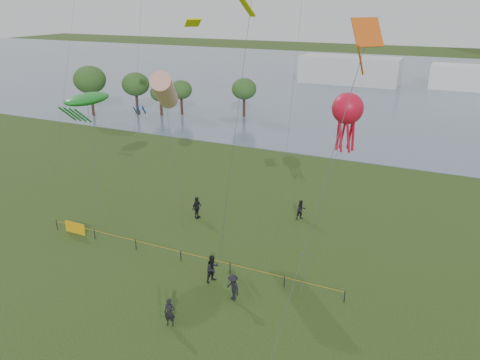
% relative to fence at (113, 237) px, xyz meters
% --- Properties ---
extents(lake, '(400.00, 120.00, 0.08)m').
position_rel_fence_xyz_m(lake, '(11.86, 87.89, -0.53)').
color(lake, slate).
rests_on(lake, ground_plane).
extents(pavilion_left, '(22.00, 8.00, 6.00)m').
position_rel_fence_xyz_m(pavilion_left, '(-0.14, 82.89, 2.45)').
color(pavilion_left, silver).
rests_on(pavilion_left, ground_plane).
extents(pavilion_right, '(18.00, 7.00, 5.00)m').
position_rel_fence_xyz_m(pavilion_right, '(25.86, 85.89, 1.95)').
color(pavilion_right, white).
rests_on(pavilion_right, ground_plane).
extents(trees, '(27.44, 14.27, 8.07)m').
position_rel_fence_xyz_m(trees, '(-23.25, 37.28, 4.45)').
color(trees, '#321E16').
rests_on(trees, ground_plane).
extents(fence, '(24.07, 0.07, 1.05)m').
position_rel_fence_xyz_m(fence, '(0.00, 0.00, 0.00)').
color(fence, black).
rests_on(fence, ground_plane).
extents(spectator_a, '(1.04, 1.15, 1.95)m').
position_rel_fence_xyz_m(spectator_a, '(9.48, -1.36, 0.42)').
color(spectator_a, black).
rests_on(spectator_a, ground_plane).
extents(spectator_b, '(1.33, 1.15, 1.79)m').
position_rel_fence_xyz_m(spectator_b, '(11.62, -2.65, 0.34)').
color(spectator_b, black).
rests_on(spectator_b, ground_plane).
extents(spectator_c, '(0.60, 1.20, 1.97)m').
position_rel_fence_xyz_m(spectator_c, '(3.60, 6.78, 0.43)').
color(spectator_c, black).
rests_on(spectator_c, ground_plane).
extents(spectator_f, '(0.74, 0.59, 1.76)m').
position_rel_fence_xyz_m(spectator_f, '(9.37, -6.48, 0.33)').
color(spectator_f, black).
rests_on(spectator_f, ground_plane).
extents(spectator_g, '(1.07, 1.07, 1.76)m').
position_rel_fence_xyz_m(spectator_g, '(11.90, 10.36, 0.32)').
color(spectator_g, black).
rests_on(spectator_g, ground_plane).
extents(kite_windsock, '(5.62, 5.82, 12.59)m').
position_rel_fence_xyz_m(kite_windsock, '(0.19, 7.92, 10.13)').
color(kite_windsock, '#3F3F42').
extents(kite_creature, '(5.26, 6.71, 10.57)m').
position_rel_fence_xyz_m(kite_creature, '(-5.34, 4.61, 9.54)').
color(kite_creature, '#3F3F42').
extents(kite_octopus, '(2.09, 7.13, 12.20)m').
position_rel_fence_xyz_m(kite_octopus, '(16.21, 5.37, 10.51)').
color(kite_octopus, '#3F3F42').
extents(kite_delta, '(2.11, 12.76, 17.17)m').
position_rel_fence_xyz_m(kite_delta, '(18.89, -6.19, 14.98)').
color(kite_delta, '#3F3F42').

